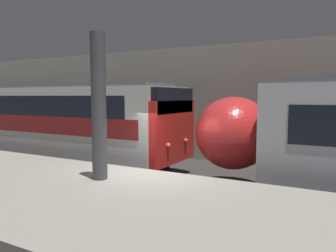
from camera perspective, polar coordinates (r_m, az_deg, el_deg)
The scene contains 5 objects.
ground_plane at distance 9.49m, azimuth -2.47°, elevation -13.42°, with size 120.00×120.00×0.00m, color #33302D.
platform at distance 7.47m, azimuth -12.60°, elevation -14.84°, with size 40.00×4.90×0.98m.
station_rear_barrier at distance 15.10m, azimuth 10.72°, elevation 3.80°, with size 50.00×0.15×5.36m.
support_pillar_near at distance 8.16m, azimuth -11.97°, elevation 3.27°, with size 0.36×0.36×3.58m.
train_boxy at distance 17.66m, azimuth -25.70°, elevation 0.74°, with size 18.25×3.06×3.52m.
Camera 1 is at (4.66, -7.69, 3.04)m, focal length 35.00 mm.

